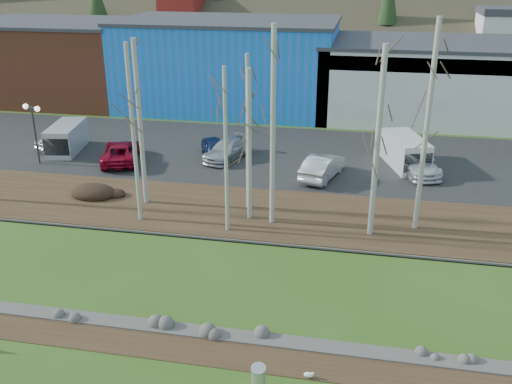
% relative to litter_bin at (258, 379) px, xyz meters
% --- Properties ---
extents(ground, '(200.00, 200.00, 0.00)m').
position_rel_litter_bin_xyz_m(ground, '(-4.18, -0.43, -0.43)').
color(ground, '#325115').
rests_on(ground, ground).
extents(dirt_strip, '(80.00, 1.80, 0.03)m').
position_rel_litter_bin_xyz_m(dirt_strip, '(-4.18, 1.67, -0.42)').
color(dirt_strip, '#382616').
rests_on(dirt_strip, ground).
extents(near_bank_rocks, '(80.00, 0.80, 0.50)m').
position_rel_litter_bin_xyz_m(near_bank_rocks, '(-4.18, 2.67, -0.43)').
color(near_bank_rocks, '#47423D').
rests_on(near_bank_rocks, ground).
extents(river, '(80.00, 8.00, 0.90)m').
position_rel_litter_bin_xyz_m(river, '(-4.18, 6.77, -0.43)').
color(river, black).
rests_on(river, ground).
extents(far_bank_rocks, '(80.00, 0.80, 0.46)m').
position_rel_litter_bin_xyz_m(far_bank_rocks, '(-4.18, 10.87, -0.43)').
color(far_bank_rocks, '#47423D').
rests_on(far_bank_rocks, ground).
extents(far_bank, '(80.00, 7.00, 0.15)m').
position_rel_litter_bin_xyz_m(far_bank, '(-4.18, 14.07, -0.36)').
color(far_bank, '#382616').
rests_on(far_bank, ground).
extents(parking_lot, '(80.00, 14.00, 0.14)m').
position_rel_litter_bin_xyz_m(parking_lot, '(-4.18, 24.57, -0.36)').
color(parking_lot, black).
rests_on(parking_lot, ground).
extents(building_brick, '(16.32, 12.24, 7.80)m').
position_rel_litter_bin_xyz_m(building_brick, '(-28.18, 38.57, 3.47)').
color(building_brick, '#984930').
rests_on(building_brick, ground).
extents(building_blue, '(20.40, 12.24, 8.30)m').
position_rel_litter_bin_xyz_m(building_blue, '(-10.18, 38.57, 3.72)').
color(building_blue, blue).
rests_on(building_blue, ground).
extents(building_white, '(18.36, 12.24, 6.80)m').
position_rel_litter_bin_xyz_m(building_white, '(7.82, 38.56, 2.98)').
color(building_white, '#BBBBB7').
rests_on(building_white, ground).
extents(litter_bin, '(0.51, 0.51, 0.86)m').
position_rel_litter_bin_xyz_m(litter_bin, '(0.00, 0.00, 0.00)').
color(litter_bin, silver).
rests_on(litter_bin, ground).
extents(seagull, '(0.41, 0.19, 0.30)m').
position_rel_litter_bin_xyz_m(seagull, '(1.64, 0.87, -0.27)').
color(seagull, gold).
rests_on(seagull, ground).
extents(dirt_mound, '(2.78, 1.97, 0.55)m').
position_rel_litter_bin_xyz_m(dirt_mound, '(-13.05, 14.47, -0.01)').
color(dirt_mound, black).
rests_on(dirt_mound, far_bank).
extents(birch_1, '(0.27, 0.27, 9.57)m').
position_rel_litter_bin_xyz_m(birch_1, '(-9.53, 14.23, 4.50)').
color(birch_1, beige).
rests_on(birch_1, far_bank).
extents(birch_2, '(0.22, 0.22, 9.66)m').
position_rel_litter_bin_xyz_m(birch_2, '(-8.98, 11.92, 4.55)').
color(birch_2, beige).
rests_on(birch_2, far_bank).
extents(birch_3, '(0.26, 0.26, 8.36)m').
position_rel_litter_bin_xyz_m(birch_3, '(-3.02, 13.24, 3.90)').
color(birch_3, beige).
rests_on(birch_3, far_bank).
extents(birch_4, '(0.21, 0.21, 8.86)m').
position_rel_litter_bin_xyz_m(birch_4, '(-3.41, 14.66, 4.15)').
color(birch_4, beige).
rests_on(birch_4, far_bank).
extents(birch_5, '(0.19, 0.19, 8.72)m').
position_rel_litter_bin_xyz_m(birch_5, '(-3.89, 11.56, 4.08)').
color(birch_5, beige).
rests_on(birch_5, far_bank).
extents(birch_6, '(0.28, 0.28, 10.61)m').
position_rel_litter_bin_xyz_m(birch_6, '(-1.70, 12.95, 5.03)').
color(birch_6, beige).
rests_on(birch_6, far_bank).
extents(birch_7, '(0.29, 0.29, 9.85)m').
position_rel_litter_bin_xyz_m(birch_7, '(3.64, 12.49, 4.64)').
color(birch_7, beige).
rests_on(birch_7, far_bank).
extents(birch_8, '(0.27, 0.27, 11.00)m').
position_rel_litter_bin_xyz_m(birch_8, '(6.03, 13.69, 5.22)').
color(birch_8, beige).
rests_on(birch_8, far_bank).
extents(street_lamp, '(1.52, 0.84, 4.22)m').
position_rel_litter_bin_xyz_m(street_lamp, '(-19.47, 19.30, 3.02)').
color(street_lamp, '#262628').
rests_on(street_lamp, parking_lot).
extents(car_0, '(3.01, 4.27, 1.35)m').
position_rel_litter_bin_xyz_m(car_0, '(-19.70, 22.81, 0.38)').
color(car_0, silver).
rests_on(car_0, parking_lot).
extents(car_1, '(3.92, 5.73, 1.46)m').
position_rel_litter_bin_xyz_m(car_1, '(-13.91, 20.77, 0.44)').
color(car_1, maroon).
rests_on(car_1, parking_lot).
extents(car_2, '(3.23, 5.12, 1.38)m').
position_rel_litter_bin_xyz_m(car_2, '(-6.61, 22.82, 0.40)').
color(car_2, '#9FA3A7').
rests_on(car_2, parking_lot).
extents(car_3, '(3.17, 4.18, 1.33)m').
position_rel_litter_bin_xyz_m(car_3, '(-7.58, 23.00, 0.37)').
color(car_3, navy).
rests_on(car_3, parking_lot).
extents(car_4, '(2.83, 5.00, 1.56)m').
position_rel_litter_bin_xyz_m(car_4, '(0.44, 20.30, 0.49)').
color(car_4, '#BCBBBE').
rests_on(car_4, parking_lot).
extents(car_5, '(3.58, 5.58, 1.50)m').
position_rel_litter_bin_xyz_m(car_5, '(6.57, 22.51, 0.46)').
color(car_5, silver).
rests_on(car_5, parking_lot).
extents(van_white, '(3.35, 5.16, 2.09)m').
position_rel_litter_bin_xyz_m(van_white, '(5.94, 23.50, 0.76)').
color(van_white, white).
rests_on(van_white, parking_lot).
extents(van_grey, '(2.69, 4.87, 2.01)m').
position_rel_litter_bin_xyz_m(van_grey, '(-18.85, 22.11, 0.71)').
color(van_grey, '#B7BABC').
rests_on(van_grey, parking_lot).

